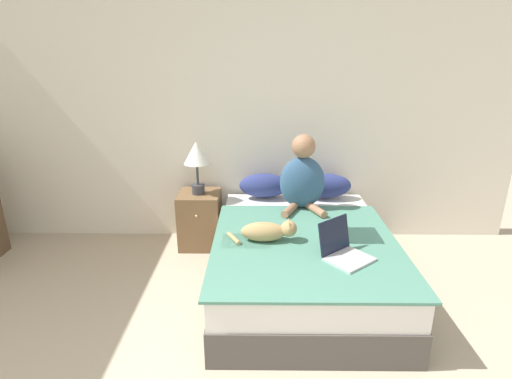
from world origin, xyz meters
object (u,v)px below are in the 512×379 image
object	(u,v)px
laptop_open	(344,251)
bed	(302,260)
person_sitting	(302,178)
cat_tabby	(268,231)
table_lamp	(197,156)
pillow_far	(326,186)
nightstand	(200,219)
pillow_near	(264,185)

from	to	relation	value
laptop_open	bed	bearing A→B (deg)	80.96
bed	person_sitting	world-z (taller)	person_sitting
cat_tabby	table_lamp	size ratio (longest dim) A/B	1.05
pillow_far	person_sitting	world-z (taller)	person_sitting
laptop_open	table_lamp	world-z (taller)	table_lamp
bed	nightstand	xyz separation A→B (m)	(-0.97, 0.77, 0.04)
person_sitting	laptop_open	xyz separation A→B (m)	(0.21, -0.98, -0.24)
bed	pillow_far	xyz separation A→B (m)	(0.32, 0.84, 0.38)
person_sitting	cat_tabby	bearing A→B (deg)	-114.70
bed	pillow_far	bearing A→B (deg)	69.49
pillow_near	nightstand	bearing A→B (deg)	-173.75
pillow_far	table_lamp	distance (m)	1.33
laptop_open	nightstand	bearing A→B (deg)	96.21
bed	person_sitting	bearing A→B (deg)	86.00
pillow_far	laptop_open	distance (m)	1.27
pillow_near	person_sitting	bearing A→B (deg)	-38.92
pillow_far	table_lamp	bearing A→B (deg)	-176.23
pillow_near	person_sitting	world-z (taller)	person_sitting
person_sitting	table_lamp	size ratio (longest dim) A/B	1.32
pillow_near	person_sitting	distance (m)	0.49
bed	pillow_far	world-z (taller)	pillow_far
pillow_far	cat_tabby	size ratio (longest dim) A/B	0.90
pillow_near	cat_tabby	size ratio (longest dim) A/B	0.90
pillow_far	cat_tabby	distance (m)	1.17
bed	laptop_open	distance (m)	0.58
pillow_near	nightstand	xyz separation A→B (m)	(-0.65, -0.07, -0.34)
bed	nightstand	distance (m)	1.24
pillow_near	table_lamp	bearing A→B (deg)	-172.64
person_sitting	nightstand	distance (m)	1.15
cat_tabby	pillow_far	bearing A→B (deg)	60.05
pillow_far	cat_tabby	world-z (taller)	pillow_far
bed	pillow_near	distance (m)	0.98
pillow_near	pillow_far	distance (m)	0.63
cat_tabby	nightstand	size ratio (longest dim) A/B	0.97
person_sitting	cat_tabby	world-z (taller)	person_sitting
cat_tabby	laptop_open	size ratio (longest dim) A/B	1.29
cat_tabby	bed	bearing A→B (deg)	29.72
cat_tabby	person_sitting	bearing A→B (deg)	66.52
bed	cat_tabby	xyz separation A→B (m)	(-0.29, -0.16, 0.34)
bed	laptop_open	xyz separation A→B (m)	(0.25, -0.42, 0.31)
bed	table_lamp	distance (m)	1.42
pillow_near	person_sitting	xyz separation A→B (m)	(0.35, -0.29, 0.17)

